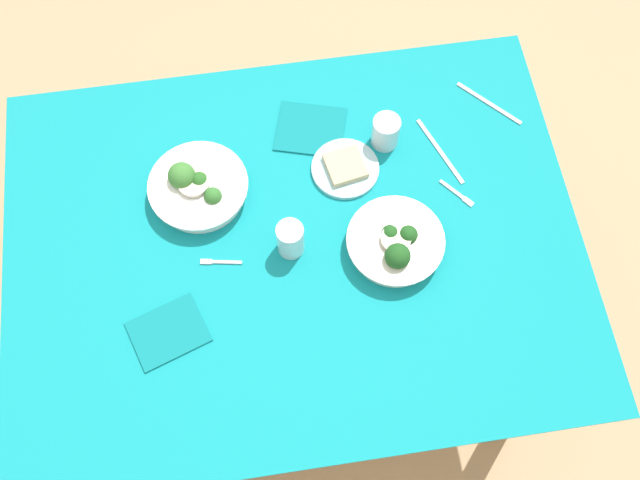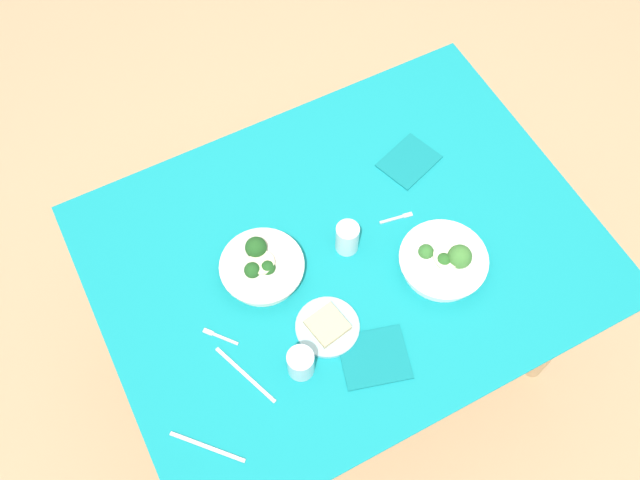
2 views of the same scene
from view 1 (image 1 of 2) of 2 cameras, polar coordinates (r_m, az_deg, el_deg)
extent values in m
plane|color=tan|center=(2.48, -1.50, -7.14)|extent=(6.00, 6.00, 0.00)
cube|color=teal|center=(1.77, -2.09, -0.22)|extent=(1.40, 1.06, 0.01)
cube|color=tan|center=(1.79, -2.07, -0.42)|extent=(1.36, 1.03, 0.02)
cylinder|color=tan|center=(2.11, -16.75, -17.05)|extent=(0.07, 0.07, 0.72)
cylinder|color=tan|center=(2.13, 16.03, -12.47)|extent=(0.07, 0.07, 0.72)
cylinder|color=tan|center=(2.37, -17.30, 3.22)|extent=(0.07, 0.07, 0.72)
cylinder|color=tan|center=(2.39, 10.98, 7.01)|extent=(0.07, 0.07, 0.72)
cylinder|color=white|center=(1.83, -9.40, 3.88)|extent=(0.22, 0.22, 0.04)
cylinder|color=white|center=(1.81, -9.52, 4.25)|extent=(0.25, 0.25, 0.01)
sphere|color=#3D7A33|center=(1.81, -10.76, 4.95)|extent=(0.07, 0.07, 0.07)
sphere|color=#286023|center=(1.81, -9.37, 4.58)|extent=(0.05, 0.05, 0.05)
sphere|color=#33702D|center=(1.78, -8.36, 3.42)|extent=(0.04, 0.04, 0.04)
cylinder|color=beige|center=(1.80, -9.87, 4.47)|extent=(0.08, 0.08, 0.01)
cylinder|color=silver|center=(1.75, 5.86, -0.32)|extent=(0.21, 0.21, 0.04)
cylinder|color=silver|center=(1.73, 5.93, -0.01)|extent=(0.23, 0.23, 0.01)
sphere|color=#1E511E|center=(1.73, 6.91, 0.41)|extent=(0.05, 0.05, 0.05)
sphere|color=#1E511E|center=(1.73, 5.50, 0.51)|extent=(0.04, 0.04, 0.04)
sphere|color=#1E511E|center=(1.70, 6.08, -1.25)|extent=(0.06, 0.06, 0.06)
cylinder|color=beige|center=(1.72, 5.95, 0.10)|extent=(0.07, 0.07, 0.01)
cylinder|color=#99C6D1|center=(1.85, 1.98, 5.60)|extent=(0.17, 0.17, 0.01)
cube|color=#CCB284|center=(1.84, 2.00, 5.82)|extent=(0.11, 0.11, 0.02)
cylinder|color=silver|center=(1.87, 5.15, 8.42)|extent=(0.07, 0.07, 0.09)
cylinder|color=silver|center=(1.72, -2.32, 0.08)|extent=(0.07, 0.07, 0.10)
cube|color=#B7B7BC|center=(1.86, 10.27, 3.90)|extent=(0.05, 0.06, 0.00)
cube|color=#B7B7BC|center=(1.85, 11.50, 2.95)|extent=(0.03, 0.03, 0.00)
cube|color=#B7B7BC|center=(1.76, -7.28, -1.73)|extent=(0.07, 0.02, 0.00)
cube|color=#B7B7BC|center=(1.77, -8.89, -1.69)|extent=(0.03, 0.02, 0.00)
cube|color=#B7B7BC|center=(1.91, 9.36, 6.87)|extent=(0.08, 0.20, 0.00)
cube|color=#B7B7BC|center=(2.01, 13.07, 10.37)|extent=(0.14, 0.15, 0.00)
cube|color=#0F777D|center=(1.92, -0.75, 8.66)|extent=(0.21, 0.19, 0.01)
cube|color=#0F777D|center=(1.72, -11.77, -7.05)|extent=(0.20, 0.18, 0.01)
camera|label=2|loc=(1.59, 32.18, 68.59)|focal=39.48mm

